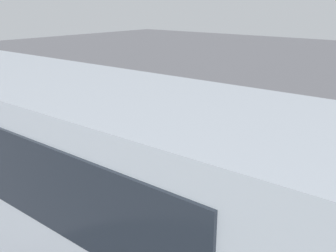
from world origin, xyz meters
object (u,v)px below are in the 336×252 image
spectator_centre (142,146)px  stunt_motorcycle (180,105)px  spectator_far_left (199,160)px  tour_bus (26,158)px  spectator_left (165,157)px  spectator_right (104,138)px  parked_motorcycle_silver (80,168)px

spectator_centre → stunt_motorcycle: 4.29m
spectator_far_left → stunt_motorcycle: 5.06m
tour_bus → spectator_left: 2.91m
spectator_left → stunt_motorcycle: 4.95m
spectator_right → stunt_motorcycle: size_ratio=0.95×
spectator_far_left → stunt_motorcycle: (3.42, -3.73, -0.12)m
tour_bus → stunt_motorcycle: (1.72, -6.77, -0.68)m
stunt_motorcycle → spectator_far_left: bearing=132.5°
spectator_far_left → spectator_left: bearing=29.6°
spectator_left → parked_motorcycle_silver: size_ratio=0.89×
parked_motorcycle_silver → tour_bus: bearing=118.5°
spectator_far_left → spectator_centre: (1.58, 0.14, -0.03)m
spectator_right → tour_bus: bearing=110.0°
spectator_far_left → parked_motorcycle_silver: bearing=21.6°
spectator_right → stunt_motorcycle: 4.16m
spectator_right → spectator_centre: bearing=-168.6°
spectator_far_left → parked_motorcycle_silver: size_ratio=0.88×
stunt_motorcycle → spectator_centre: bearing=115.4°
spectator_centre → stunt_motorcycle: spectator_centre is taller
spectator_right → parked_motorcycle_silver: bearing=83.5°
spectator_far_left → spectator_left: spectator_left is taller
parked_motorcycle_silver → spectator_centre: bearing=-141.0°
tour_bus → parked_motorcycle_silver: (1.06, -1.95, -1.16)m
spectator_left → stunt_motorcycle: spectator_left is taller
spectator_centre → spectator_right: spectator_right is taller
spectator_left → stunt_motorcycle: (2.76, -4.11, -0.13)m
spectator_far_left → stunt_motorcycle: bearing=-47.5°
spectator_far_left → spectator_left: size_ratio=0.99×
spectator_far_left → stunt_motorcycle: spectator_far_left is taller
spectator_left → stunt_motorcycle: bearing=-56.1°
spectator_far_left → spectator_right: 2.69m
spectator_far_left → parked_motorcycle_silver: (2.75, 1.09, -0.60)m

